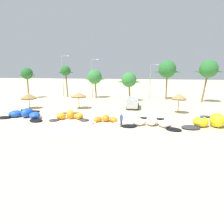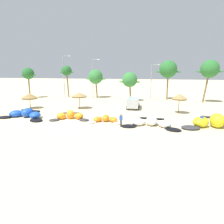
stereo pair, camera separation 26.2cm
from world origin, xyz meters
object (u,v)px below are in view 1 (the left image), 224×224
at_px(beach_umbrella_near_palms, 179,97).
at_px(lamppost_west_center, 92,76).
at_px(beach_umbrella_middle, 79,95).
at_px(parked_van, 133,102).
at_px(palm_left_of_gap, 95,77).
at_px(lamppost_east_center, 151,79).
at_px(palm_center_right, 167,69).
at_px(palm_right_of_gap, 209,69).
at_px(person_near_kites, 201,121).
at_px(palm_left, 66,71).
at_px(kite_center, 151,123).
at_px(palm_leftmost, 27,74).
at_px(person_by_umbrellas, 121,120).
at_px(kite_left, 70,116).
at_px(palm_center_left, 129,80).
at_px(beach_umbrella_near_van, 29,96).
at_px(lamppost_west, 63,74).
at_px(kite_left_of_center, 106,119).
at_px(kite_right_of_center, 218,123).
at_px(kite_far_left, 25,114).

height_order(beach_umbrella_near_palms, lamppost_west_center, lamppost_west_center).
bearing_deg(beach_umbrella_middle, parked_van, 14.34).
relative_size(palm_left_of_gap, lamppost_east_center, 0.85).
bearing_deg(parked_van, lamppost_east_center, 76.36).
xyz_separation_m(palm_center_right, palm_right_of_gap, (8.09, -2.64, 0.03)).
height_order(person_near_kites, palm_left, palm_left).
xyz_separation_m(kite_center, palm_leftmost, (-29.81, 19.09, 5.46)).
xyz_separation_m(person_by_umbrellas, lamppost_west_center, (-10.79, 23.74, 4.46)).
height_order(person_near_kites, palm_left_of_gap, palm_left_of_gap).
bearing_deg(kite_left, palm_left_of_gap, 97.04).
distance_m(person_by_umbrellas, palm_center_left, 20.74).
bearing_deg(palm_leftmost, beach_umbrella_near_palms, -17.69).
bearing_deg(beach_umbrella_near_van, palm_center_left, 36.47).
bearing_deg(beach_umbrella_near_van, palm_center_right, 33.31).
distance_m(person_by_umbrellas, lamppost_west, 31.76).
bearing_deg(kite_left_of_center, kite_right_of_center, -0.40).
bearing_deg(kite_left, kite_center, -5.94).
relative_size(person_near_kites, palm_leftmost, 0.22).
xyz_separation_m(palm_left, lamppost_west, (-1.15, 0.96, -0.68)).
bearing_deg(kite_right_of_center, kite_far_left, 179.99).
height_order(kite_left, lamppost_east_center, lamppost_east_center).
distance_m(kite_center, beach_umbrella_near_palms, 9.52).
bearing_deg(palm_center_right, beach_umbrella_near_palms, -86.64).
xyz_separation_m(kite_right_of_center, beach_umbrella_near_van, (-29.18, 6.36, 1.59)).
relative_size(kite_left_of_center, beach_umbrella_middle, 1.72).
xyz_separation_m(kite_center, palm_right_of_gap, (11.39, 20.67, 6.54)).
height_order(kite_far_left, kite_center, kite_far_left).
height_order(kite_left_of_center, beach_umbrella_near_van, beach_umbrella_near_van).
bearing_deg(kite_center, palm_center_right, 81.96).
xyz_separation_m(beach_umbrella_middle, person_near_kites, (18.57, -8.30, -1.66)).
xyz_separation_m(kite_far_left, parked_van, (14.55, 10.50, 0.58)).
xyz_separation_m(kite_center, palm_center_right, (3.29, 23.31, 6.51)).
xyz_separation_m(kite_right_of_center, palm_leftmost, (-37.51, 18.43, 5.24)).
xyz_separation_m(kite_left, palm_left, (-10.28, 21.69, 6.03)).
relative_size(palm_leftmost, palm_left, 0.93).
xyz_separation_m(palm_right_of_gap, lamppost_west_center, (-25.78, 1.95, -1.69)).
bearing_deg(palm_left, beach_umbrella_middle, -58.22).
bearing_deg(palm_right_of_gap, lamppost_west, 174.72).
bearing_deg(lamppost_west, beach_umbrella_near_van, -86.12).
bearing_deg(beach_umbrella_near_palms, kite_left, -155.25).
relative_size(person_by_umbrellas, palm_left_of_gap, 0.23).
height_order(palm_right_of_gap, lamppost_west_center, lamppost_west_center).
height_order(kite_far_left, palm_center_left, palm_center_left).
relative_size(kite_left_of_center, kite_center, 0.68).
relative_size(kite_far_left, lamppost_west, 0.75).
bearing_deg(kite_far_left, beach_umbrella_middle, 57.52).
xyz_separation_m(kite_right_of_center, palm_left, (-29.17, 22.19, 5.85)).
relative_size(palm_left_of_gap, palm_center_left, 1.09).
relative_size(palm_left_of_gap, lamppost_west, 0.67).
relative_size(kite_far_left, palm_center_right, 0.87).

